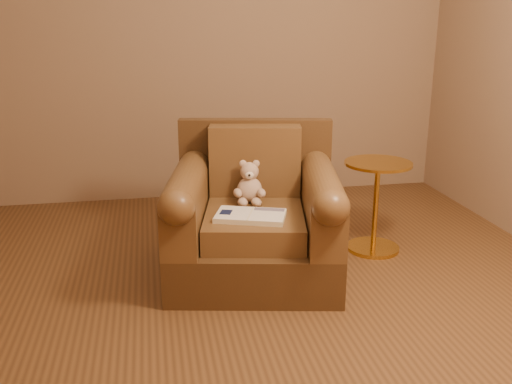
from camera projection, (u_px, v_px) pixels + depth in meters
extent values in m
plane|color=brown|center=(246.00, 306.00, 3.01)|extent=(4.00, 4.00, 0.00)
cube|color=#907359|center=(202.00, 31.00, 4.48)|extent=(4.00, 0.02, 2.70)
cube|color=#907359|center=(505.00, 109.00, 0.73)|extent=(4.00, 0.02, 2.70)
cube|color=#492F18|center=(255.00, 253.00, 3.35)|extent=(1.11, 1.07, 0.27)
cube|color=#492F18|center=(255.00, 165.00, 3.61)|extent=(0.95, 0.28, 0.59)
cube|color=brown|center=(254.00, 223.00, 3.24)|extent=(0.67, 0.76, 0.14)
cube|color=brown|center=(255.00, 161.00, 3.47)|extent=(0.57, 0.26, 0.43)
cube|color=brown|center=(187.00, 209.00, 3.22)|extent=(0.34, 0.83, 0.30)
cube|color=brown|center=(322.00, 210.00, 3.21)|extent=(0.34, 0.83, 0.30)
cylinder|color=brown|center=(186.00, 184.00, 3.18)|extent=(0.34, 0.83, 0.19)
cylinder|color=brown|center=(322.00, 184.00, 3.17)|extent=(0.34, 0.83, 0.19)
ellipsoid|color=tan|center=(250.00, 190.00, 3.37)|extent=(0.15, 0.13, 0.16)
sphere|color=tan|center=(249.00, 171.00, 3.35)|extent=(0.11, 0.11, 0.11)
ellipsoid|color=tan|center=(243.00, 164.00, 3.34)|extent=(0.04, 0.02, 0.04)
ellipsoid|color=tan|center=(256.00, 164.00, 3.34)|extent=(0.04, 0.02, 0.04)
ellipsoid|color=beige|center=(249.00, 175.00, 3.30)|extent=(0.05, 0.03, 0.04)
sphere|color=black|center=(249.00, 175.00, 3.28)|extent=(0.02, 0.02, 0.02)
ellipsoid|color=tan|center=(238.00, 193.00, 3.31)|extent=(0.05, 0.10, 0.05)
ellipsoid|color=tan|center=(261.00, 193.00, 3.31)|extent=(0.05, 0.10, 0.05)
ellipsoid|color=tan|center=(243.00, 202.00, 3.30)|extent=(0.06, 0.10, 0.05)
ellipsoid|color=tan|center=(256.00, 202.00, 3.30)|extent=(0.06, 0.10, 0.05)
cube|color=beige|center=(250.00, 216.00, 3.10)|extent=(0.43, 0.33, 0.03)
cube|color=white|center=(234.00, 213.00, 3.11)|extent=(0.25, 0.27, 0.00)
cube|color=white|center=(267.00, 214.00, 3.09)|extent=(0.25, 0.27, 0.00)
cube|color=beige|center=(250.00, 213.00, 3.10)|extent=(0.08, 0.21, 0.00)
cube|color=#0F1638|center=(226.00, 212.00, 3.12)|extent=(0.08, 0.10, 0.00)
cube|color=slate|center=(269.00, 209.00, 3.16)|extent=(0.17, 0.10, 0.00)
cylinder|color=gold|center=(373.00, 248.00, 3.73)|extent=(0.34, 0.34, 0.03)
cylinder|color=gold|center=(376.00, 207.00, 3.64)|extent=(0.03, 0.03, 0.55)
cylinder|color=gold|center=(378.00, 163.00, 3.56)|extent=(0.42, 0.42, 0.02)
cylinder|color=gold|center=(378.00, 166.00, 3.56)|extent=(0.03, 0.03, 0.02)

